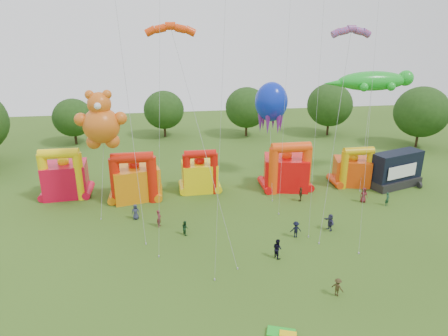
{
  "coord_description": "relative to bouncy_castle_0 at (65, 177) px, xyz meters",
  "views": [
    {
      "loc": [
        -8.11,
        -20.88,
        20.75
      ],
      "look_at": [
        -2.18,
        18.0,
        6.64
      ],
      "focal_mm": 32.0,
      "sensor_mm": 36.0,
      "label": 1
    }
  ],
  "objects": [
    {
      "name": "tree_ring",
      "position": [
        19.81,
        -28.24,
        3.71
      ],
      "size": [
        121.0,
        123.08,
        12.07
      ],
      "color": "#352314",
      "rests_on": "ground"
    },
    {
      "name": "bouncy_castle_0",
      "position": [
        0.0,
        0.0,
        0.0
      ],
      "size": [
        5.61,
        4.66,
        6.72
      ],
      "color": "red",
      "rests_on": "ground"
    },
    {
      "name": "bouncy_castle_1",
      "position": [
        8.82,
        -2.07,
        -0.09
      ],
      "size": [
        6.51,
        5.68,
        6.49
      ],
      "color": "orange",
      "rests_on": "ground"
    },
    {
      "name": "bouncy_castle_2",
      "position": [
        17.11,
        -0.81,
        -0.27
      ],
      "size": [
        4.62,
        3.74,
        5.94
      ],
      "color": "yellow",
      "rests_on": "ground"
    },
    {
      "name": "bouncy_castle_3",
      "position": [
        28.6,
        -1.77,
        0.02
      ],
      "size": [
        6.54,
        5.68,
        6.79
      ],
      "color": "red",
      "rests_on": "ground"
    },
    {
      "name": "bouncy_castle_4",
      "position": [
        37.95,
        -1.77,
        -0.38
      ],
      "size": [
        5.37,
        4.72,
        5.67
      ],
      "color": "#DD400C",
      "rests_on": "ground"
    },
    {
      "name": "stage_trailer",
      "position": [
        43.53,
        -3.18,
        -0.22
      ],
      "size": [
        7.89,
        4.94,
        4.85
      ],
      "color": "black",
      "rests_on": "ground"
    },
    {
      "name": "teddy_bear_kite",
      "position": [
        5.78,
        -4.64,
        6.79
      ],
      "size": [
        5.77,
        5.3,
        14.2
      ],
      "color": "#D45E17",
      "rests_on": "ground"
    },
    {
      "name": "gecko_kite",
      "position": [
        40.06,
        -0.4,
        5.77
      ],
      "size": [
        12.91,
        8.34,
        15.03
      ],
      "color": "green",
      "rests_on": "ground"
    },
    {
      "name": "octopus_kite",
      "position": [
        27.07,
        1.02,
        4.42
      ],
      "size": [
        4.5,
        11.25,
        13.62
      ],
      "color": "#0C24B5",
      "rests_on": "ground"
    },
    {
      "name": "parafoil_kites",
      "position": [
        16.78,
        -13.01,
        9.47
      ],
      "size": [
        27.02,
        15.17,
        31.17
      ],
      "color": "#EF3C0B",
      "rests_on": "ground"
    },
    {
      "name": "diamond_kites",
      "position": [
        22.99,
        -12.66,
        12.84
      ],
      "size": [
        21.65,
        18.12,
        35.83
      ],
      "color": "#C8093E",
      "rests_on": "ground"
    },
    {
      "name": "folded_kite_bundle",
      "position": [
        20.35,
        -27.94,
        -2.41
      ],
      "size": [
        2.22,
        1.62,
        0.31
      ],
      "color": "green",
      "rests_on": "ground"
    },
    {
      "name": "spectator_0",
      "position": [
        9.12,
        -8.03,
        -1.64
      ],
      "size": [
        0.9,
        0.6,
        1.8
      ],
      "primitive_type": "imported",
      "rotation": [
        0.0,
        0.0,
        0.03
      ],
      "color": "#292D45",
      "rests_on": "ground"
    },
    {
      "name": "spectator_1",
      "position": [
        11.74,
        -10.18,
        -1.58
      ],
      "size": [
        0.63,
        0.8,
        1.94
      ],
      "primitive_type": "imported",
      "rotation": [
        0.0,
        0.0,
        1.32
      ],
      "color": "maroon",
      "rests_on": "ground"
    },
    {
      "name": "spectator_2",
      "position": [
        14.43,
        -12.38,
        -1.77
      ],
      "size": [
        0.85,
        0.93,
        1.55
      ],
      "primitive_type": "imported",
      "rotation": [
        0.0,
        0.0,
        1.99
      ],
      "color": "#16381C",
      "rests_on": "ground"
    },
    {
      "name": "spectator_3",
      "position": [
        25.71,
        -14.68,
        -1.66
      ],
      "size": [
        1.16,
        0.68,
        1.77
      ],
      "primitive_type": "imported",
      "rotation": [
        0.0,
        0.0,
        3.12
      ],
      "color": "black",
      "rests_on": "ground"
    },
    {
      "name": "spectator_4",
      "position": [
        29.18,
        -6.08,
        -1.63
      ],
      "size": [
        0.87,
        1.16,
        1.83
      ],
      "primitive_type": "imported",
      "rotation": [
        0.0,
        0.0,
        4.27
      ],
      "color": "#383016",
      "rests_on": "ground"
    },
    {
      "name": "spectator_5",
      "position": [
        29.8,
        -13.76,
        -1.62
      ],
      "size": [
        0.82,
        1.79,
        1.86
      ],
      "primitive_type": "imported",
      "rotation": [
        0.0,
        0.0,
        4.88
      ],
      "color": "#2A2A46",
      "rests_on": "ground"
    },
    {
      "name": "spectator_6",
      "position": [
        36.79,
        -7.58,
        -1.59
      ],
      "size": [
        1.01,
        0.74,
        1.91
      ],
      "primitive_type": "imported",
      "rotation": [
        0.0,
        0.0,
        6.14
      ],
      "color": "maroon",
      "rests_on": "ground"
    },
    {
      "name": "spectator_7",
      "position": [
        39.16,
        -8.95,
        -1.69
      ],
      "size": [
        0.74,
        0.68,
        1.7
      ],
      "primitive_type": "imported",
      "rotation": [
        0.0,
        0.0,
        0.57
      ],
      "color": "#193F27",
      "rests_on": "ground"
    },
    {
      "name": "spectator_8",
      "position": [
        22.76,
        -18.13,
        -1.58
      ],
      "size": [
        1.03,
        1.14,
        1.93
      ],
      "primitive_type": "imported",
      "rotation": [
        0.0,
        0.0,
        1.95
      ],
      "color": "black",
      "rests_on": "ground"
    },
    {
      "name": "spectator_9",
      "position": [
        26.03,
        -24.33,
        -1.76
      ],
      "size": [
        1.09,
        1.16,
        1.57
      ],
      "primitive_type": "imported",
      "rotation": [
        0.0,
        0.0,
        2.25
      ],
      "color": "#372D16",
      "rests_on": "ground"
    }
  ]
}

